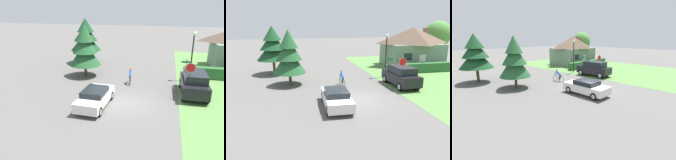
{
  "view_description": "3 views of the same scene",
  "coord_description": "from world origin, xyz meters",
  "views": [
    {
      "loc": [
        2.76,
        -15.45,
        7.23
      ],
      "look_at": [
        -1.89,
        2.75,
        0.82
      ],
      "focal_mm": 35.0,
      "sensor_mm": 36.0,
      "label": 1
    },
    {
      "loc": [
        -5.24,
        -16.23,
        6.2
      ],
      "look_at": [
        -1.17,
        3.1,
        0.93
      ],
      "focal_mm": 35.0,
      "sensor_mm": 36.0,
      "label": 2
    },
    {
      "loc": [
        -15.21,
        -10.59,
        5.35
      ],
      "look_at": [
        -1.92,
        2.03,
        0.82
      ],
      "focal_mm": 28.0,
      "sensor_mm": 36.0,
      "label": 3
    }
  ],
  "objects": [
    {
      "name": "ground_plane",
      "position": [
        0.0,
        0.0,
        0.0
      ],
      "size": [
        140.0,
        140.0,
        0.0
      ],
      "primitive_type": "plane",
      "color": "#5B5956"
    },
    {
      "name": "cottage_house",
      "position": [
        11.79,
        12.6,
        2.84
      ],
      "size": [
        8.19,
        6.31,
        5.48
      ],
      "rotation": [
        0.0,
        0.0,
        -0.01
      ],
      "color": "slate",
      "rests_on": "ground"
    },
    {
      "name": "hedge_row",
      "position": [
        10.94,
        8.05,
        0.59
      ],
      "size": [
        10.2,
        0.9,
        1.18
      ],
      "primitive_type": "cube",
      "color": "#285B2D",
      "rests_on": "ground"
    },
    {
      "name": "sedan_left_lane",
      "position": [
        -2.19,
        -1.15,
        0.71
      ],
      "size": [
        1.97,
        4.42,
        1.38
      ],
      "rotation": [
        0.0,
        0.0,
        1.55
      ],
      "color": "silver",
      "rests_on": "ground"
    },
    {
      "name": "cyclist",
      "position": [
        -0.49,
        4.37,
        0.72
      ],
      "size": [
        0.44,
        1.72,
        1.52
      ],
      "rotation": [
        0.0,
        0.0,
        1.69
      ],
      "color": "black",
      "rests_on": "ground"
    },
    {
      "name": "parked_suv_right",
      "position": [
        5.17,
        2.96,
        1.05
      ],
      "size": [
        2.12,
        4.67,
        2.04
      ],
      "rotation": [
        0.0,
        0.0,
        1.59
      ],
      "color": "black",
      "rests_on": "ground"
    },
    {
      "name": "stop_sign",
      "position": [
        4.65,
        1.89,
        2.16
      ],
      "size": [
        0.76,
        0.07,
        3.03
      ],
      "rotation": [
        0.0,
        0.0,
        3.14
      ],
      "color": "gray",
      "rests_on": "ground"
    },
    {
      "name": "street_lamp",
      "position": [
        5.15,
        6.72,
        3.46
      ],
      "size": [
        0.4,
        0.4,
        5.03
      ],
      "color": "black",
      "rests_on": "ground"
    },
    {
      "name": "street_name_sign",
      "position": [
        4.55,
        4.59,
        1.86
      ],
      "size": [
        0.9,
        0.9,
        2.69
      ],
      "color": "gray",
      "rests_on": "ground"
    },
    {
      "name": "conifer_tall_near",
      "position": [
        -5.57,
        5.72,
        3.08
      ],
      "size": [
        3.28,
        3.28,
        5.53
      ],
      "color": "#4C3823",
      "rests_on": "ground"
    },
    {
      "name": "conifer_tall_far",
      "position": [
        -7.48,
        11.04,
        3.48
      ],
      "size": [
        3.82,
        3.82,
        5.78
      ],
      "color": "#4C3823",
      "rests_on": "ground"
    },
    {
      "name": "deciduous_tree_right",
      "position": [
        17.4,
        14.85,
        4.3
      ],
      "size": [
        3.99,
        3.99,
        6.42
      ],
      "color": "#4C3823",
      "rests_on": "ground"
    }
  ]
}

